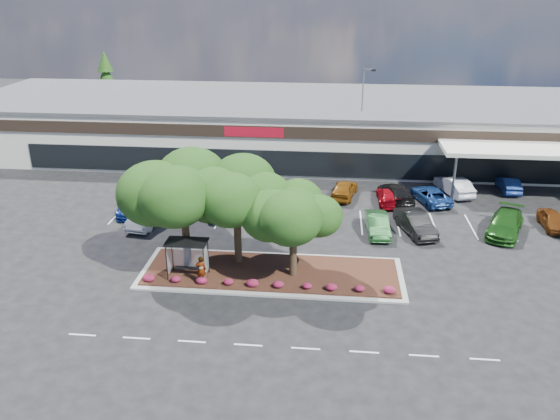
{
  "coord_description": "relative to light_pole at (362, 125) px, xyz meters",
  "views": [
    {
      "loc": [
        1.83,
        -28.74,
        18.68
      ],
      "look_at": [
        -1.94,
        9.32,
        2.6
      ],
      "focal_mm": 35.0,
      "sensor_mm": 36.0,
      "label": 1
    }
  ],
  "objects": [
    {
      "name": "car_3",
      "position": [
        -6.64,
        -15.92,
        -3.94
      ],
      "size": [
        3.4,
        5.77,
        1.57
      ],
      "primitive_type": "imported",
      "rotation": [
        0.0,
        0.0,
        0.24
      ],
      "color": "#184F29",
      "rests_on": "ground"
    },
    {
      "name": "car_1",
      "position": [
        -17.96,
        -16.61,
        -3.87
      ],
      "size": [
        2.48,
        5.41,
        1.72
      ],
      "primitive_type": "imported",
      "rotation": [
        0.0,
        0.0,
        -0.13
      ],
      "color": "silver",
      "rests_on": "ground"
    },
    {
      "name": "light_pole",
      "position": [
        0.0,
        0.0,
        0.0
      ],
      "size": [
        1.41,
        0.78,
        10.61
      ],
      "rotation": [
        0.0,
        0.0,
        0.34
      ],
      "color": "#9C9D98",
      "rests_on": "ground"
    },
    {
      "name": "conifer_north_west",
      "position": [
        -34.84,
        17.97,
        0.27
      ],
      "size": [
        4.4,
        4.4,
        10.0
      ],
      "primitive_type": "cone",
      "color": "#163C13",
      "rests_on": "ground"
    },
    {
      "name": "car_14",
      "position": [
        2.96,
        -9.5,
        -3.92
      ],
      "size": [
        3.43,
        5.92,
        1.61
      ],
      "primitive_type": "imported",
      "rotation": [
        0.0,
        0.0,
        3.36
      ],
      "color": "black",
      "rests_on": "ground"
    },
    {
      "name": "car_5",
      "position": [
        0.81,
        -16.56,
        -3.96
      ],
      "size": [
        1.91,
        4.75,
        1.53
      ],
      "primitive_type": "imported",
      "rotation": [
        0.0,
        0.0,
        0.06
      ],
      "color": "#1E4E22",
      "rests_on": "ground"
    },
    {
      "name": "bus_shelter",
      "position": [
        -12.34,
        -25.08,
        -2.42
      ],
      "size": [
        2.75,
        1.55,
        2.59
      ],
      "color": "black",
      "rests_on": "landscape_island"
    },
    {
      "name": "car_10",
      "position": [
        -11.73,
        -7.53,
        -3.9
      ],
      "size": [
        1.83,
        5.03,
        1.65
      ],
      "primitive_type": "imported",
      "rotation": [
        0.0,
        0.0,
        3.12
      ],
      "color": "#9AA0A4",
      "rests_on": "ground"
    },
    {
      "name": "car_13",
      "position": [
        2.24,
        -9.95,
        -4.04
      ],
      "size": [
        2.02,
        4.75,
        1.36
      ],
      "primitive_type": "imported",
      "rotation": [
        0.0,
        0.0,
        3.16
      ],
      "color": "#A00711",
      "rests_on": "ground"
    },
    {
      "name": "person_waiting",
      "position": [
        -11.28,
        -25.98,
        -3.51
      ],
      "size": [
        0.76,
        0.56,
        1.91
      ],
      "primitive_type": "imported",
      "rotation": [
        0.0,
        0.0,
        3.3
      ],
      "color": "#594C47",
      "rests_on": "landscape_island"
    },
    {
      "name": "car_16",
      "position": [
        8.61,
        -7.02,
        -3.89
      ],
      "size": [
        3.21,
        5.35,
        1.67
      ],
      "primitive_type": "imported",
      "rotation": [
        0.0,
        0.0,
        3.45
      ],
      "color": "silver",
      "rests_on": "ground"
    },
    {
      "name": "car_7",
      "position": [
        10.96,
        -15.63,
        -3.89
      ],
      "size": [
        4.43,
        6.23,
        1.68
      ],
      "primitive_type": "imported",
      "rotation": [
        0.0,
        0.0,
        -0.4
      ],
      "color": "#1C5015",
      "rests_on": "ground"
    },
    {
      "name": "island_tree_mid",
      "position": [
        -9.34,
        -22.83,
        -0.81
      ],
      "size": [
        6.6,
        6.6,
        7.32
      ],
      "primitive_type": null,
      "color": "#163C13",
      "rests_on": "landscape_island"
    },
    {
      "name": "retail_store",
      "position": [
        -4.78,
        5.87,
        -1.57
      ],
      "size": [
        80.4,
        25.2,
        6.25
      ],
      "color": "silver",
      "rests_on": "ground"
    },
    {
      "name": "car_12",
      "position": [
        -1.73,
        -8.87,
        -3.92
      ],
      "size": [
        2.85,
        5.03,
        1.62
      ],
      "primitive_type": "imported",
      "rotation": [
        0.0,
        0.0,
        2.93
      ],
      "color": "brown",
      "rests_on": "ground"
    },
    {
      "name": "car_15",
      "position": [
        6.09,
        -9.4,
        -4.03
      ],
      "size": [
        3.68,
        5.49,
        1.4
      ],
      "primitive_type": "imported",
      "rotation": [
        0.0,
        0.0,
        3.44
      ],
      "color": "navy",
      "rests_on": "ground"
    },
    {
      "name": "car_6",
      "position": [
        3.86,
        -16.14,
        -3.88
      ],
      "size": [
        3.21,
        5.41,
        1.69
      ],
      "primitive_type": "imported",
      "rotation": [
        0.0,
        0.0,
        0.3
      ],
      "color": "black",
      "rests_on": "ground"
    },
    {
      "name": "lane_markings",
      "position": [
        -4.98,
        -17.61,
        -4.72
      ],
      "size": [
        33.12,
        20.06,
        0.01
      ],
      "color": "silver",
      "rests_on": "ground"
    },
    {
      "name": "car_0",
      "position": [
        -20.26,
        -14.34,
        -4.0
      ],
      "size": [
        2.94,
        5.29,
        1.45
      ],
      "primitive_type": "imported",
      "rotation": [
        0.0,
        0.0,
        0.19
      ],
      "color": "navy",
      "rests_on": "ground"
    },
    {
      "name": "island_tree_east",
      "position": [
        -5.34,
        -24.33,
        -1.22
      ],
      "size": [
        5.8,
        5.8,
        6.5
      ],
      "primitive_type": null,
      "color": "#163C13",
      "rests_on": "landscape_island"
    },
    {
      "name": "landscape_island",
      "position": [
        -6.84,
        -24.03,
        -4.6
      ],
      "size": [
        18.0,
        6.0,
        0.26
      ],
      "color": "#9C9D98",
      "rests_on": "ground"
    },
    {
      "name": "ground",
      "position": [
        -4.84,
        -28.03,
        -4.73
      ],
      "size": [
        160.0,
        160.0,
        0.0
      ],
      "primitive_type": "plane",
      "color": "black",
      "rests_on": "ground"
    },
    {
      "name": "car_17",
      "position": [
        13.91,
        -5.7,
        -4.01
      ],
      "size": [
        1.57,
        4.36,
        1.43
      ],
      "primitive_type": "imported",
      "rotation": [
        0.0,
        0.0,
        3.15
      ],
      "color": "navy",
      "rests_on": "ground"
    },
    {
      "name": "car_9",
      "position": [
        -19.15,
        -6.42,
        -3.92
      ],
      "size": [
        2.83,
        5.75,
        1.61
      ],
      "primitive_type": "imported",
      "rotation": [
        0.0,
        0.0,
        3.25
      ],
      "color": "#1E491A",
      "rests_on": "ground"
    },
    {
      "name": "car_11",
      "position": [
        -11.23,
        -6.25,
        -3.96
      ],
      "size": [
        2.51,
        4.72,
        1.53
      ],
      "primitive_type": "imported",
      "rotation": [
        0.0,
        0.0,
        3.31
      ],
      "color": "#1C4E23",
      "rests_on": "ground"
    },
    {
      "name": "car_8",
      "position": [
        15.12,
        -14.14,
        -4.04
      ],
      "size": [
        1.7,
        4.04,
        1.37
      ],
      "primitive_type": "imported",
      "rotation": [
        0.0,
        0.0,
        -0.02
      ],
      "color": "#63300E",
      "rests_on": "ground"
    },
    {
      "name": "shrub_row",
      "position": [
        -6.84,
        -26.13,
        -4.22
      ],
      "size": [
        17.0,
        0.8,
        0.5
      ],
      "primitive_type": null,
      "color": "maroon",
      "rests_on": "landscape_island"
    },
    {
      "name": "car_2",
      "position": [
        -12.93,
        -13.7,
        -3.89
      ],
      "size": [
        3.07,
        5.36,
        1.67
      ],
      "primitive_type": "imported",
      "rotation": [
        0.0,
        0.0,
        0.27
      ],
      "color": "#53535A",
      "rests_on": "ground"
    },
    {
      "name": "island_tree_west",
      "position": [
        -12.84,
        -23.53,
        -0.52
      ],
      "size": [
        7.2,
        7.2,
        7.89
      ],
      "primitive_type": null,
      "color": "#163C13",
      "rests_on": "landscape_island"
    }
  ]
}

